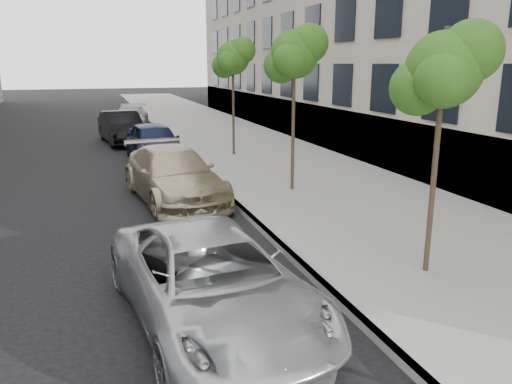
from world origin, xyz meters
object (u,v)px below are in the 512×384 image
tree_near (445,70)px  tree_mid (295,54)px  tree_far (233,58)px  minivan (212,281)px  sedan_black (122,127)px  sedan_rear (131,117)px  suv (174,175)px  sedan_blue (154,142)px

tree_near → tree_mid: 6.51m
tree_far → minivan: bearing=-107.3°
tree_mid → minivan: size_ratio=0.96×
sedan_black → sedan_rear: sedan_black is taller
sedan_black → tree_mid: bearing=-77.4°
tree_mid → sedan_rear: bearing=100.4°
suv → tree_far: bearing=53.1°
suv → sedan_rear: suv is taller
tree_near → sedan_black: size_ratio=0.93×
suv → sedan_rear: size_ratio=1.10×
minivan → sedan_rear: minivan is taller
tree_far → sedan_black: size_ratio=1.00×
tree_near → sedan_black: 19.16m
minivan → sedan_blue: 13.64m
tree_mid → sedan_blue: tree_mid is taller
minivan → tree_far: bearing=66.6°
suv → sedan_black: size_ratio=1.09×
minivan → sedan_black: 18.88m
tree_far → sedan_blue: (-3.33, 0.18, -3.29)m
tree_near → tree_far: bearing=90.0°
minivan → sedan_blue: (0.85, 13.62, 0.08)m
sedan_black → sedan_rear: 6.17m
sedan_blue → sedan_black: sedan_black is taller
tree_far → minivan: 14.47m
minivan → tree_near: bearing=-0.1°
tree_near → sedan_black: bearing=103.0°
tree_mid → minivan: 8.79m
tree_mid → sedan_rear: (-3.33, 18.04, -3.42)m
tree_far → sedan_rear: size_ratio=1.01×
sedan_rear → tree_near: bearing=-72.6°
sedan_black → sedan_blue: bearing=-87.0°
tree_mid → suv: 4.91m
tree_near → suv: tree_near is taller
tree_mid → suv: tree_mid is taller
minivan → sedan_black: (-0.08, 18.88, 0.08)m
sedan_rear → sedan_black: bearing=-89.0°
suv → sedan_black: (-0.70, 11.58, 0.03)m
sedan_blue → tree_near: bearing=-80.3°
tree_mid → minivan: (-4.18, -6.94, -3.41)m
tree_far → suv: tree_far is taller
tree_mid → suv: (-3.56, 0.37, -3.35)m
tree_near → minivan: size_ratio=0.88×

